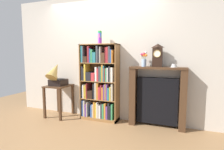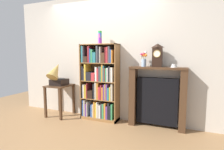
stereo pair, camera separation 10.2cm
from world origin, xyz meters
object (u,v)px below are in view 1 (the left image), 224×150
gramophone (56,75)px  flower_vase (144,59)px  mantel_clock (157,55)px  teacup_with_saucer (174,66)px  bookshelf (100,85)px  side_table_left (59,93)px  fireplace_mantel (157,98)px  cup_stack (100,37)px

gramophone → flower_vase: size_ratio=1.92×
mantel_clock → teacup_with_saucer: size_ratio=3.29×
bookshelf → flower_vase: size_ratio=5.51×
side_table_left → flower_vase: (1.84, 0.13, 0.76)m
fireplace_mantel → flower_vase: size_ratio=3.99×
bookshelf → flower_vase: bearing=1.3°
gramophone → teacup_with_saucer: size_ratio=4.30×
bookshelf → cup_stack: size_ratio=6.15×
gramophone → fireplace_mantel: 2.14m
cup_stack → teacup_with_saucer: size_ratio=2.01×
fireplace_mantel → flower_vase: 0.76m
bookshelf → side_table_left: size_ratio=2.28×
side_table_left → cup_stack: bearing=6.0°
mantel_clock → flower_vase: size_ratio=1.47×
fireplace_mantel → flower_vase: (-0.26, -0.03, 0.71)m
bookshelf → flower_vase: 1.05m
cup_stack → mantel_clock: cup_stack is taller
flower_vase → teacup_with_saucer: flower_vase is taller
bookshelf → fireplace_mantel: (1.16, 0.05, -0.18)m
bookshelf → teacup_with_saucer: bearing=1.2°
bookshelf → mantel_clock: bearing=1.4°
bookshelf → flower_vase: (0.91, 0.02, 0.54)m
fireplace_mantel → mantel_clock: bearing=-120.9°
side_table_left → mantel_clock: (2.09, 0.14, 0.84)m
cup_stack → mantel_clock: (1.13, 0.04, -0.35)m
gramophone → fireplace_mantel: gramophone is taller
bookshelf → mantel_clock: size_ratio=3.76×
side_table_left → gramophone: gramophone is taller
gramophone → fireplace_mantel: size_ratio=0.48×
bookshelf → gramophone: bearing=-168.8°
cup_stack → side_table_left: 1.53m
flower_vase → mantel_clock: bearing=1.7°
bookshelf → teacup_with_saucer: bookshelf is taller
cup_stack → flower_vase: size_ratio=0.90×
fireplace_mantel → teacup_with_saucer: bearing=-4.1°
teacup_with_saucer → cup_stack: bearing=-178.3°
flower_vase → teacup_with_saucer: size_ratio=2.24×
flower_vase → fireplace_mantel: bearing=6.5°
gramophone → flower_vase: 1.89m
gramophone → mantel_clock: mantel_clock is taller
gramophone → teacup_with_saucer: gramophone is taller
bookshelf → cup_stack: 0.97m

